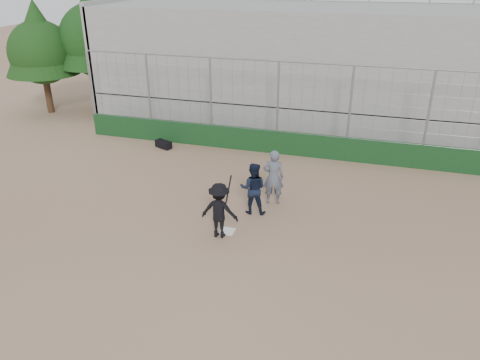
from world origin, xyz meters
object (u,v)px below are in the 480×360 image
(equipment_bag, at_px, (164,144))
(umpire, at_px, (273,180))
(batter_at_plate, at_px, (219,210))
(catcher_crouched, at_px, (253,197))

(equipment_bag, bearing_deg, umpire, -32.86)
(umpire, bearing_deg, batter_at_plate, 56.85)
(catcher_crouched, distance_m, umpire, 1.07)
(umpire, height_order, equipment_bag, umpire)
(umpire, relative_size, equipment_bag, 2.05)
(umpire, distance_m, equipment_bag, 7.12)
(batter_at_plate, bearing_deg, catcher_crouched, 70.57)
(batter_at_plate, xyz_separation_m, catcher_crouched, (0.59, 1.68, -0.27))
(catcher_crouched, bearing_deg, equipment_bag, 138.99)
(equipment_bag, bearing_deg, batter_at_plate, -52.83)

